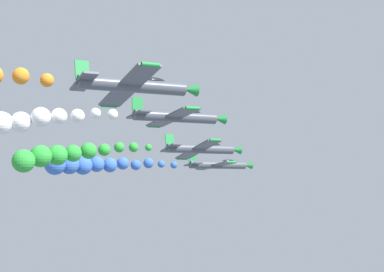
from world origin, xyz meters
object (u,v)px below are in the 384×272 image
object	(u,v)px
airplane_left_inner	(202,149)
airplane_left_outer	(135,86)
airplane_lead	(219,165)
airplane_right_inner	(177,117)

from	to	relation	value
airplane_left_inner	airplane_left_outer	bearing A→B (deg)	-37.68
airplane_lead	airplane_left_inner	xyz separation A→B (m)	(11.66, -8.85, 1.52)
airplane_right_inner	airplane_left_inner	bearing A→B (deg)	143.18
airplane_lead	airplane_left_outer	bearing A→B (deg)	-37.52
airplane_left_inner	airplane_right_inner	distance (m)	15.35
airplane_left_outer	airplane_right_inner	bearing A→B (deg)	141.44
airplane_lead	airplane_left_inner	size ratio (longest dim) A/B	1.00
airplane_right_inner	airplane_left_outer	bearing A→B (deg)	-38.56
airplane_left_inner	airplane_left_outer	distance (m)	29.94
airplane_left_inner	airplane_lead	bearing A→B (deg)	142.79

